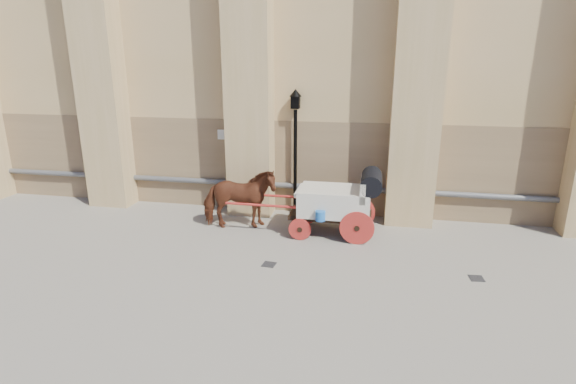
# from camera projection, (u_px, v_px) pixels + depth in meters

# --- Properties ---
(ground) EXTENTS (90.00, 90.00, 0.00)m
(ground) POSITION_uv_depth(u_px,v_px,m) (253.00, 261.00, 11.34)
(ground) COLOR slate
(ground) RESTS_ON ground
(horse) EXTENTS (2.34, 1.47, 1.83)m
(horse) POSITION_uv_depth(u_px,v_px,m) (239.00, 199.00, 13.27)
(horse) COLOR brown
(horse) RESTS_ON ground
(carriage) EXTENTS (4.41, 1.56, 1.93)m
(carriage) POSITION_uv_depth(u_px,v_px,m) (340.00, 200.00, 12.77)
(carriage) COLOR black
(carriage) RESTS_ON ground
(street_lamp) EXTENTS (0.38, 0.38, 4.01)m
(street_lamp) POSITION_uv_depth(u_px,v_px,m) (295.00, 149.00, 14.22)
(street_lamp) COLOR black
(street_lamp) RESTS_ON ground
(drain_grate_near) EXTENTS (0.36, 0.36, 0.01)m
(drain_grate_near) POSITION_uv_depth(u_px,v_px,m) (269.00, 264.00, 11.14)
(drain_grate_near) COLOR black
(drain_grate_near) RESTS_ON ground
(drain_grate_far) EXTENTS (0.35, 0.35, 0.01)m
(drain_grate_far) POSITION_uv_depth(u_px,v_px,m) (477.00, 278.00, 10.44)
(drain_grate_far) COLOR black
(drain_grate_far) RESTS_ON ground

